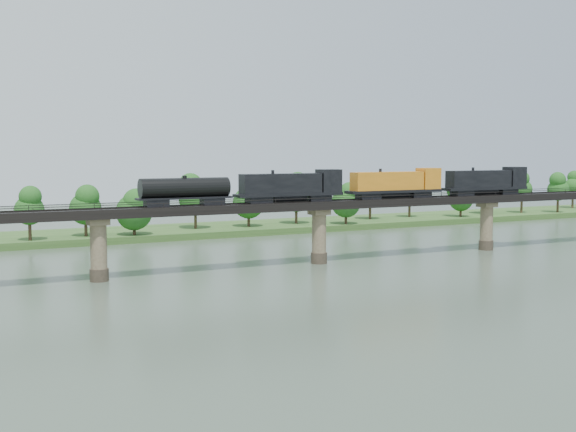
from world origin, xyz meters
name	(u,v)px	position (x,y,z in m)	size (l,w,h in m)	color
ground	(419,292)	(0.00, 0.00, 0.00)	(400.00, 400.00, 0.00)	#394839
far_bank	(212,230)	(0.00, 85.00, 0.80)	(300.00, 24.00, 1.60)	#2F5321
bridge	(319,234)	(0.00, 30.00, 5.46)	(236.00, 30.00, 11.50)	#473A2D
bridge_superstructure	(319,199)	(0.00, 30.00, 11.79)	(220.00, 4.90, 0.75)	black
far_treeline	(186,200)	(-8.21, 80.52, 8.83)	(289.06, 17.54, 13.60)	#382619
freight_train	(362,185)	(9.19, 30.00, 14.24)	(83.31, 3.25, 5.73)	black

